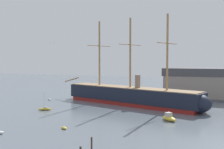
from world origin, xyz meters
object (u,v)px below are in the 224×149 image
Objects in this scene: dinghy_far_left at (49,99)px; seagull_in_flight at (53,43)px; mooring_piling_left_pair at (92,144)px; motorboat_alongside_stern at (169,118)px; dinghy_distant_centre at (127,99)px; dinghy_near_centre at (64,128)px; sailboat_alongside_bow at (45,109)px; tall_ship at (130,96)px.

dinghy_far_left is 1.96× the size of seagull_in_flight.
motorboat_alongside_stern is at bearing 72.03° from mooring_piling_left_pair.
dinghy_distant_centre is at bearing 19.86° from dinghy_far_left.
dinghy_near_centre is 0.99× the size of mooring_piling_left_pair.
sailboat_alongside_bow is at bearing 133.85° from mooring_piling_left_pair.
mooring_piling_left_pair is at bearing -81.63° from tall_ship.
motorboat_alongside_stern is 50.57m from dinghy_far_left.
tall_ship is at bearing 84.76° from seagull_in_flight.
sailboat_alongside_bow is 21.03m from dinghy_far_left.
seagull_in_flight is (0.51, -51.11, 17.80)m from dinghy_distant_centre.
tall_ship is 46.95m from mooring_piling_left_pair.
sailboat_alongside_bow reaches higher than dinghy_near_centre.
sailboat_alongside_bow is 33.65m from seagull_in_flight.
dinghy_distant_centre is (-19.77, 29.92, -0.39)m from motorboat_alongside_stern.
dinghy_near_centre is at bearing -97.23° from tall_ship.
dinghy_distant_centre is 2.40× the size of seagull_in_flight.
dinghy_far_left is at bearing 123.07° from seagull_in_flight.
dinghy_far_left is 0.82× the size of dinghy_distant_centre.
dinghy_near_centre is 0.43× the size of sailboat_alongside_bow.
motorboat_alongside_stern is 35.86m from dinghy_distant_centre.
dinghy_near_centre is at bearing -53.90° from dinghy_far_left.
tall_ship is at bearing 128.29° from motorboat_alongside_stern.
dinghy_distant_centre is at bearing 123.45° from motorboat_alongside_stern.
dinghy_far_left is at bearing 128.61° from mooring_piling_left_pair.
dinghy_near_centre is 25.44m from motorboat_alongside_stern.
tall_ship reaches higher than dinghy_far_left.
sailboat_alongside_bow is 4.43× the size of seagull_in_flight.
dinghy_far_left is at bearing 156.28° from motorboat_alongside_stern.
tall_ship is 30.92m from dinghy_far_left.
motorboat_alongside_stern is (36.20, -1.89, 0.27)m from sailboat_alongside_bow.
mooring_piling_left_pair is at bearing -51.39° from dinghy_far_left.
tall_ship is 43.68m from seagull_in_flight.
dinghy_near_centre is 0.45× the size of motorboat_alongside_stern.
tall_ship is 11.07× the size of sailboat_alongside_bow.
motorboat_alongside_stern reaches higher than dinghy_far_left.
dinghy_far_left is 52.68m from seagull_in_flight.
motorboat_alongside_stern is at bearing -51.71° from tall_ship.
dinghy_near_centre is (-4.49, -35.37, -2.82)m from tall_ship.
seagull_in_flight is at bearing -95.24° from tall_ship.
seagull_in_flight is at bearing -89.43° from dinghy_distant_centre.
seagull_in_flight reaches higher than dinghy_near_centre.
sailboat_alongside_bow is 2.27× the size of dinghy_far_left.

